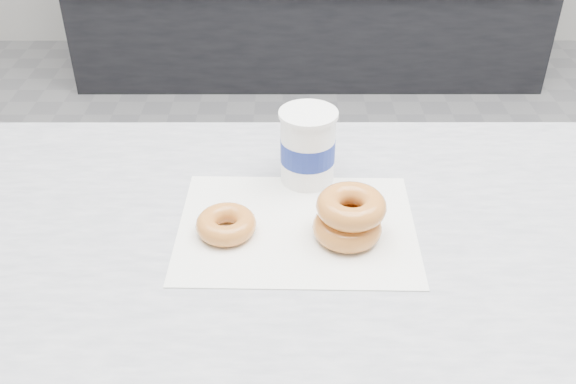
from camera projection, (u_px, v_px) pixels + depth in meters
name	position (u px, v px, depth m)	size (l,w,h in m)	color
ground	(326.00, 358.00, 1.88)	(5.00, 5.00, 0.00)	gray
wax_paper	(297.00, 227.00, 0.92)	(0.34, 0.26, 0.00)	white
donut_single	(226.00, 224.00, 0.90)	(0.09, 0.09, 0.03)	#CF7C39
donut_stack	(349.00, 217.00, 0.89)	(0.13, 0.13, 0.07)	#CF7C39
coffee_cup	(308.00, 146.00, 0.99)	(0.10, 0.10, 0.12)	white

